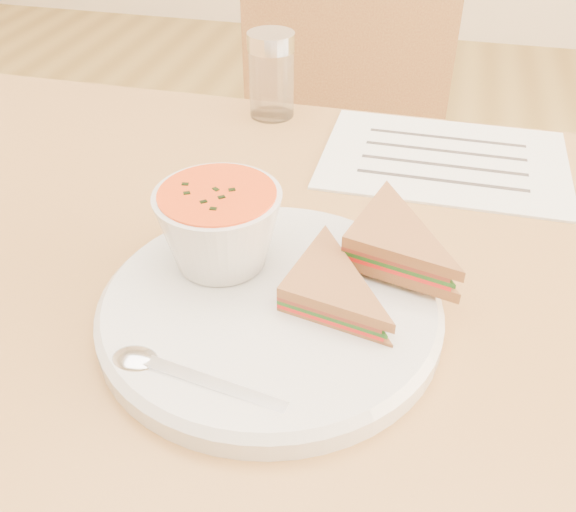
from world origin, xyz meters
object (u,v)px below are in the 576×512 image
(plate, at_px, (270,310))
(soup_bowl, at_px, (220,231))
(dining_table, at_px, (268,498))
(chair_far, at_px, (357,225))
(condiment_shaker, at_px, (271,75))

(plate, height_order, soup_bowl, soup_bowl)
(dining_table, distance_m, soup_bowl, 0.43)
(dining_table, height_order, chair_far, chair_far)
(dining_table, height_order, plate, plate)
(chair_far, relative_size, soup_bowl, 8.35)
(condiment_shaker, bearing_deg, plate, -75.08)
(chair_far, height_order, soup_bowl, chair_far)
(dining_table, relative_size, plate, 3.60)
(chair_far, distance_m, soup_bowl, 0.68)
(dining_table, bearing_deg, soup_bowl, -128.90)
(dining_table, bearing_deg, plate, -67.34)
(dining_table, xyz_separation_m, plate, (0.03, -0.07, 0.38))
(plate, bearing_deg, chair_far, 90.51)
(plate, bearing_deg, soup_bowl, 145.30)
(condiment_shaker, bearing_deg, dining_table, -76.83)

